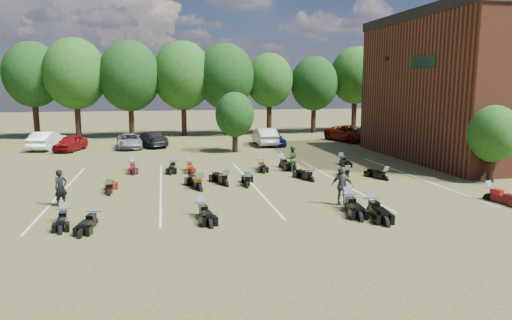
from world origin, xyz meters
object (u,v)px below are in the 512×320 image
object	(u,v)px
motorcycle_3	(348,209)
motorcycle_7	(110,195)
motorcycle_0	(64,222)
motorcycle_14	(133,170)
person_green	(292,159)
car_4	(273,138)
person_grey	(342,186)
person_black	(61,188)
car_0	(71,143)

from	to	relation	value
motorcycle_3	motorcycle_7	size ratio (longest dim) A/B	1.14
motorcycle_0	motorcycle_14	size ratio (longest dim) A/B	0.95
person_green	motorcycle_3	size ratio (longest dim) A/B	0.69
car_4	person_grey	xyz separation A→B (m)	(-1.86, -21.12, 0.23)
motorcycle_0	motorcycle_7	world-z (taller)	motorcycle_7
person_black	person_grey	world-z (taller)	person_grey
motorcycle_3	motorcycle_14	distance (m)	15.35
person_grey	motorcycle_3	distance (m)	1.14
person_green	motorcycle_3	world-z (taller)	person_green
person_grey	car_0	bearing A→B (deg)	-15.58
car_0	person_grey	bearing A→B (deg)	-37.79
motorcycle_7	motorcycle_0	bearing A→B (deg)	73.04
car_4	person_grey	size ratio (longest dim) A/B	2.18
motorcycle_0	motorcycle_7	distance (m)	4.68
car_4	motorcycle_7	distance (m)	21.05
motorcycle_7	person_green	bearing A→B (deg)	-159.98
car_4	motorcycle_0	distance (m)	25.47
car_0	motorcycle_7	world-z (taller)	car_0
car_4	motorcycle_14	size ratio (longest dim) A/B	1.84
motorcycle_14	person_green	bearing A→B (deg)	-19.05
person_black	motorcycle_7	xyz separation A→B (m)	(1.90, 1.80, -0.84)
car_4	person_black	distance (m)	23.62
motorcycle_7	car_0	bearing A→B (deg)	-74.97
person_grey	motorcycle_14	size ratio (longest dim) A/B	0.85
person_green	person_grey	world-z (taller)	person_grey
car_0	motorcycle_0	distance (m)	21.69
motorcycle_3	car_4	bearing A→B (deg)	92.35
person_grey	motorcycle_3	size ratio (longest dim) A/B	0.74
person_grey	motorcycle_0	distance (m)	12.02
person_green	person_grey	bearing A→B (deg)	88.16
car_0	person_black	distance (m)	18.91
motorcycle_3	motorcycle_14	xyz separation A→B (m)	(-10.00, 11.64, 0.00)
motorcycle_0	car_4	bearing A→B (deg)	50.96
person_black	person_grey	bearing A→B (deg)	-52.35
person_black	motorcycle_3	distance (m)	13.04
person_black	person_green	xyz separation A→B (m)	(12.62, 5.96, -0.01)
motorcycle_0	motorcycle_7	xyz separation A→B (m)	(1.27, 4.50, 0.00)
person_grey	motorcycle_7	distance (m)	11.56
person_black	motorcycle_14	distance (m)	8.93
person_grey	motorcycle_0	size ratio (longest dim) A/B	0.89
person_green	motorcycle_14	size ratio (longest dim) A/B	0.79
car_0	motorcycle_14	distance (m)	11.65
car_4	motorcycle_3	world-z (taller)	car_4
motorcycle_0	motorcycle_14	distance (m)	11.37
motorcycle_0	car_0	bearing A→B (deg)	93.54
person_black	person_green	size ratio (longest dim) A/B	1.01
motorcycle_14	car_0	bearing A→B (deg)	114.09
car_4	person_green	world-z (taller)	person_green
person_black	person_grey	distance (m)	12.85
car_0	person_green	world-z (taller)	person_green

